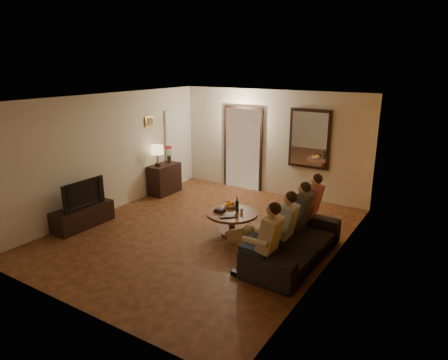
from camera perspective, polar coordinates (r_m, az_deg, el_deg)
The scene contains 33 objects.
floor at distance 7.95m, azimuth -3.01°, elevation -7.47°, with size 5.00×6.00×0.01m, color #3F1D11.
ceiling at distance 7.30m, azimuth -3.32°, elevation 11.54°, with size 5.00×6.00×0.01m, color white.
back_wall at distance 10.06m, azimuth 6.78°, elevation 5.31°, with size 5.00×0.02×2.60m, color beige.
front_wall at distance 5.48m, azimuth -21.63°, elevation -5.29°, with size 5.00×0.02×2.60m, color beige.
left_wall at distance 9.16m, azimuth -16.08°, elevation 3.69°, with size 0.02×6.00×2.60m, color beige.
right_wall at distance 6.46m, azimuth 15.29°, elevation -1.44°, with size 0.02×6.00×2.60m, color beige.
orange_accent at distance 6.46m, azimuth 15.21°, elevation -1.43°, with size 0.01×6.00×2.60m, color #BB6020.
kitchen_doorway at distance 10.45m, azimuth 2.72°, elevation 4.43°, with size 1.00×0.06×2.10m, color #FFE0A5.
door_trim at distance 10.44m, azimuth 2.69°, elevation 4.42°, with size 1.12×0.04×2.22m, color black.
fridge_glimpse at distance 10.37m, azimuth 3.93°, elevation 3.47°, with size 0.45×0.03×1.70m, color silver.
mirror_frame at distance 9.60m, azimuth 12.13°, elevation 5.76°, with size 1.00×0.05×1.40m, color black.
mirror_glass at distance 9.58m, azimuth 12.06°, elevation 5.73°, with size 0.86×0.02×1.26m, color white.
white_door at distance 10.82m, azimuth -6.78°, elevation 4.59°, with size 0.06×0.85×2.04m, color white.
framed_art at distance 9.94m, azimuth -10.63°, elevation 8.23°, with size 0.03×0.28×0.24m, color #B28C33.
art_canvas at distance 9.93m, azimuth -10.56°, elevation 8.23°, with size 0.01×0.22×0.18m, color brown.
dresser at distance 10.25m, azimuth -8.52°, elevation 0.15°, with size 0.45×0.85×0.75m, color black.
table_lamp at distance 9.93m, azimuth -9.50°, elevation 3.44°, with size 0.30×0.30×0.54m, color beige, non-canonical shape.
flower_vase at distance 10.26m, azimuth -7.87°, elevation 3.64°, with size 0.14×0.14×0.44m, color red, non-canonical shape.
tv_stand at distance 8.64m, azimuth -19.50°, elevation -4.92°, with size 0.45×1.28×0.43m, color black.
tv at distance 8.48m, azimuth -19.81°, elevation -1.81°, with size 0.13×0.98×0.56m, color black.
sofa at distance 6.89m, azimuth 10.05°, elevation -8.66°, with size 0.88×2.24×0.65m, color black.
person_a at distance 6.06m, azimuth 6.00°, elevation -9.27°, with size 0.60×0.40×1.20m, color tan, non-canonical shape.
person_b at distance 6.56m, azimuth 8.35°, elevation -7.29°, with size 0.60×0.40×1.20m, color tan, non-canonical shape.
person_c at distance 7.07m, azimuth 10.34°, elevation -5.59°, with size 0.60×0.40×1.20m, color tan, non-canonical shape.
person_d at distance 7.60m, azimuth 12.06°, elevation -4.12°, with size 0.60×0.40×1.20m, color tan, non-canonical shape.
dog at distance 7.14m, azimuth 2.14°, elevation -7.87°, with size 0.56×0.24×0.56m, color #997446, non-canonical shape.
coffee_table at distance 7.78m, azimuth 1.15°, elevation -6.20°, with size 0.99×0.99×0.45m, color #5D2F1C.
bowl at distance 7.95m, azimuth 0.87°, elevation -3.71°, with size 0.26×0.26×0.06m, color white.
oranges at distance 7.93m, azimuth 0.87°, elevation -3.24°, with size 0.20×0.20×0.08m, color orange, non-canonical shape.
wine_bottle at distance 7.70m, azimuth 1.87°, elevation -3.42°, with size 0.07×0.07×0.31m, color black, non-canonical shape.
wine_glass at distance 7.64m, azimuth 2.52°, elevation -4.44°, with size 0.06×0.06×0.10m, color silver.
book_stack at distance 7.72m, azimuth -0.62°, elevation -4.32°, with size 0.20×0.15×0.07m, color black, non-canonical shape.
laptop at distance 7.42m, azimuth 0.71°, elevation -5.36°, with size 0.33×0.21×0.03m, color black.
Camera 1 is at (4.21, -5.93, 3.22)m, focal length 32.00 mm.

